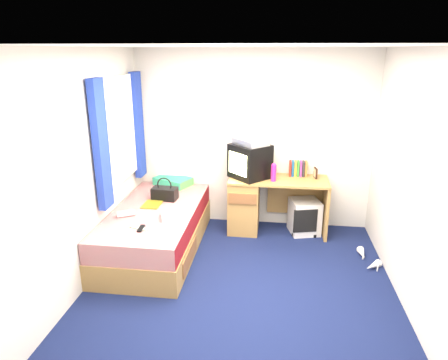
# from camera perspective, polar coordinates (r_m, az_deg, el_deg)

# --- Properties ---
(ground) EXTENTS (3.40, 3.40, 0.00)m
(ground) POSITION_cam_1_polar(r_m,az_deg,el_deg) (4.34, 2.28, -15.00)
(ground) COLOR #0C1438
(ground) RESTS_ON ground
(room_shell) EXTENTS (3.40, 3.40, 3.40)m
(room_shell) POSITION_cam_1_polar(r_m,az_deg,el_deg) (3.75, 2.55, 3.91)
(room_shell) COLOR white
(room_shell) RESTS_ON ground
(bed) EXTENTS (1.01, 2.00, 0.54)m
(bed) POSITION_cam_1_polar(r_m,az_deg,el_deg) (5.01, -9.63, -6.97)
(bed) COLOR #AB8347
(bed) RESTS_ON ground
(pillow) EXTENTS (0.58, 0.49, 0.11)m
(pillow) POSITION_cam_1_polar(r_m,az_deg,el_deg) (5.70, -7.29, -0.18)
(pillow) COLOR #1C9EB6
(pillow) RESTS_ON bed
(desk) EXTENTS (1.30, 0.55, 0.75)m
(desk) POSITION_cam_1_polar(r_m,az_deg,el_deg) (5.43, 4.74, -3.13)
(desk) COLOR #AB8347
(desk) RESTS_ON ground
(storage_cube) EXTENTS (0.45, 0.45, 0.46)m
(storage_cube) POSITION_cam_1_polar(r_m,az_deg,el_deg) (5.50, 11.41, -5.13)
(storage_cube) COLOR silver
(storage_cube) RESTS_ON ground
(crt_tv) EXTENTS (0.61, 0.61, 0.45)m
(crt_tv) POSITION_cam_1_polar(r_m,az_deg,el_deg) (5.26, 3.70, 2.69)
(crt_tv) COLOR black
(crt_tv) RESTS_ON desk
(vcr) EXTENTS (0.51, 0.52, 0.08)m
(vcr) POSITION_cam_1_polar(r_m,az_deg,el_deg) (5.19, 3.80, 5.51)
(vcr) COLOR silver
(vcr) RESTS_ON crt_tv
(book_row) EXTENTS (0.24, 0.13, 0.20)m
(book_row) POSITION_cam_1_polar(r_m,az_deg,el_deg) (5.45, 10.53, 1.62)
(book_row) COLOR maroon
(book_row) RESTS_ON desk
(picture_frame) EXTENTS (0.04, 0.12, 0.14)m
(picture_frame) POSITION_cam_1_polar(r_m,az_deg,el_deg) (5.40, 12.94, 0.99)
(picture_frame) COLOR black
(picture_frame) RESTS_ON desk
(pink_water_bottle) EXTENTS (0.08, 0.08, 0.21)m
(pink_water_bottle) POSITION_cam_1_polar(r_m,az_deg,el_deg) (5.17, 7.09, 0.97)
(pink_water_bottle) COLOR #F02185
(pink_water_bottle) RESTS_ON desk
(aerosol_can) EXTENTS (0.06, 0.06, 0.20)m
(aerosol_can) POSITION_cam_1_polar(r_m,az_deg,el_deg) (5.32, 6.75, 1.41)
(aerosol_can) COLOR silver
(aerosol_can) RESTS_ON desk
(handbag) EXTENTS (0.33, 0.20, 0.29)m
(handbag) POSITION_cam_1_polar(r_m,az_deg,el_deg) (5.15, -8.46, -1.86)
(handbag) COLOR black
(handbag) RESTS_ON bed
(towel) EXTENTS (0.32, 0.29, 0.09)m
(towel) POSITION_cam_1_polar(r_m,az_deg,el_deg) (4.58, -7.15, -4.97)
(towel) COLOR white
(towel) RESTS_ON bed
(magazine) EXTENTS (0.21, 0.28, 0.01)m
(magazine) POSITION_cam_1_polar(r_m,az_deg,el_deg) (5.02, -10.23, -3.45)
(magazine) COLOR yellow
(magazine) RESTS_ON bed
(water_bottle) EXTENTS (0.21, 0.16, 0.07)m
(water_bottle) POSITION_cam_1_polar(r_m,az_deg,el_deg) (4.74, -13.84, -4.68)
(water_bottle) COLOR white
(water_bottle) RESTS_ON bed
(colour_swatch_fan) EXTENTS (0.23, 0.13, 0.01)m
(colour_swatch_fan) POSITION_cam_1_polar(r_m,az_deg,el_deg) (4.41, -12.00, -6.74)
(colour_swatch_fan) COLOR orange
(colour_swatch_fan) RESTS_ON bed
(remote_control) EXTENTS (0.06, 0.16, 0.02)m
(remote_control) POSITION_cam_1_polar(r_m,az_deg,el_deg) (4.39, -11.77, -6.79)
(remote_control) COLOR black
(remote_control) RESTS_ON bed
(window_assembly) EXTENTS (0.11, 1.42, 1.40)m
(window_assembly) POSITION_cam_1_polar(r_m,az_deg,el_deg) (4.98, -14.62, 6.52)
(window_assembly) COLOR silver
(window_assembly) RESTS_ON room_shell
(white_heels) EXTENTS (0.22, 0.49, 0.09)m
(white_heels) POSITION_cam_1_polar(r_m,az_deg,el_deg) (5.03, 19.79, -10.66)
(white_heels) COLOR white
(white_heels) RESTS_ON ground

